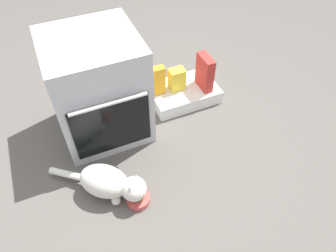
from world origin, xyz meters
The scene contains 8 objects.
ground centered at (0.00, 0.00, 0.00)m, with size 8.00×8.00×0.00m, color #56514C.
oven centered at (0.03, 0.41, 0.37)m, with size 0.59×0.62×0.75m.
pantry_cabinet centered at (0.70, 0.47, 0.06)m, with size 0.53×0.35×0.11m, color white.
food_bowl centered at (0.04, -0.28, 0.03)m, with size 0.15×0.15×0.08m.
cat centered at (-0.10, -0.16, 0.12)m, with size 0.54×0.49×0.22m.
snack_bag centered at (0.64, 0.49, 0.20)m, with size 0.12×0.09×0.18m, color yellow.
juice_carton centered at (0.50, 0.49, 0.23)m, with size 0.09×0.06×0.24m, color orange.
cereal_box centered at (0.85, 0.42, 0.25)m, with size 0.07×0.18×0.28m, color #B72D28.
Camera 1 is at (-0.19, -1.28, 1.78)m, focal length 34.10 mm.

